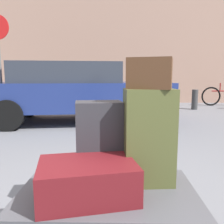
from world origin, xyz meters
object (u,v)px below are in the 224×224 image
at_px(suitcase_olive_rear_right, 148,137).
at_px(duffel_bag_brown_topmost_pile, 150,74).
at_px(suitcase_charcoal_front_right, 99,140).
at_px(luggage_cart, 108,200).
at_px(bollard_kerb_near, 195,100).
at_px(suitcase_maroon_stacked_top, 87,180).
at_px(parked_car, 76,91).

distance_m(suitcase_olive_rear_right, duffel_bag_brown_topmost_pile, 0.44).
relative_size(suitcase_charcoal_front_right, duffel_bag_brown_topmost_pile, 1.98).
relative_size(luggage_cart, suitcase_olive_rear_right, 1.75).
bearing_deg(bollard_kerb_near, duffel_bag_brown_topmost_pile, -110.57).
relative_size(suitcase_maroon_stacked_top, parked_car, 0.13).
xyz_separation_m(luggage_cart, suitcase_charcoal_front_right, (-0.07, 0.22, 0.36)).
distance_m(luggage_cart, suitcase_maroon_stacked_top, 0.24).
xyz_separation_m(suitcase_olive_rear_right, suitcase_maroon_stacked_top, (-0.41, -0.23, -0.22)).
relative_size(suitcase_olive_rear_right, parked_car, 0.15).
height_order(parked_car, bollard_kerb_near, parked_car).
bearing_deg(suitcase_olive_rear_right, suitcase_maroon_stacked_top, -154.91).
height_order(suitcase_olive_rear_right, duffel_bag_brown_topmost_pile, duffel_bag_brown_topmost_pile).
relative_size(luggage_cart, parked_car, 0.26).
relative_size(duffel_bag_brown_topmost_pile, bollard_kerb_near, 0.43).
distance_m(suitcase_olive_rear_right, suitcase_maroon_stacked_top, 0.51).
xyz_separation_m(luggage_cart, suitcase_olive_rear_right, (0.28, 0.14, 0.41)).
bearing_deg(suitcase_olive_rear_right, bollard_kerb_near, 65.10).
bearing_deg(suitcase_charcoal_front_right, bollard_kerb_near, 57.29).
height_order(suitcase_maroon_stacked_top, suitcase_charcoal_front_right, suitcase_charcoal_front_right).
relative_size(suitcase_maroon_stacked_top, bollard_kerb_near, 0.88).
relative_size(luggage_cart, suitcase_charcoal_front_right, 2.05).
height_order(suitcase_maroon_stacked_top, bollard_kerb_near, bollard_kerb_near).
relative_size(duffel_bag_brown_topmost_pile, parked_car, 0.06).
bearing_deg(parked_car, suitcase_maroon_stacked_top, -79.20).
xyz_separation_m(suitcase_olive_rear_right, suitcase_charcoal_front_right, (-0.36, 0.09, -0.05)).
bearing_deg(suitcase_charcoal_front_right, luggage_cart, -80.96).
height_order(duffel_bag_brown_topmost_pile, parked_car, parked_car).
bearing_deg(suitcase_maroon_stacked_top, suitcase_olive_rear_right, 16.21).
height_order(suitcase_charcoal_front_right, bollard_kerb_near, suitcase_charcoal_front_right).
height_order(suitcase_maroon_stacked_top, duffel_bag_brown_topmost_pile, duffel_bag_brown_topmost_pile).
bearing_deg(suitcase_charcoal_front_right, suitcase_maroon_stacked_top, -107.84).
xyz_separation_m(luggage_cart, bollard_kerb_near, (2.66, 6.48, 0.07)).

